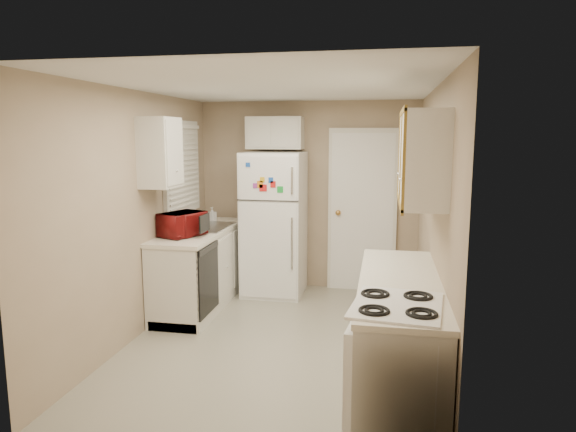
# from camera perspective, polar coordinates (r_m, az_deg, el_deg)

# --- Properties ---
(floor) EXTENTS (3.80, 3.80, 0.00)m
(floor) POSITION_cam_1_polar(r_m,az_deg,el_deg) (5.11, -1.07, -13.72)
(floor) COLOR #B2AD9C
(floor) RESTS_ON ground
(ceiling) EXTENTS (3.80, 3.80, 0.00)m
(ceiling) POSITION_cam_1_polar(r_m,az_deg,el_deg) (4.74, -1.15, 14.15)
(ceiling) COLOR white
(ceiling) RESTS_ON floor
(wall_left) EXTENTS (3.80, 3.80, 0.00)m
(wall_left) POSITION_cam_1_polar(r_m,az_deg,el_deg) (5.24, -16.26, 0.14)
(wall_left) COLOR tan
(wall_left) RESTS_ON floor
(wall_right) EXTENTS (3.80, 3.80, 0.00)m
(wall_right) POSITION_cam_1_polar(r_m,az_deg,el_deg) (4.70, 15.84, -0.82)
(wall_right) COLOR tan
(wall_right) RESTS_ON floor
(wall_back) EXTENTS (2.80, 2.80, 0.00)m
(wall_back) POSITION_cam_1_polar(r_m,az_deg,el_deg) (6.63, 2.24, 2.28)
(wall_back) COLOR tan
(wall_back) RESTS_ON floor
(wall_front) EXTENTS (2.80, 2.80, 0.00)m
(wall_front) POSITION_cam_1_polar(r_m,az_deg,el_deg) (2.98, -8.60, -6.12)
(wall_front) COLOR tan
(wall_front) RESTS_ON floor
(left_counter) EXTENTS (0.60, 1.80, 0.90)m
(left_counter) POSITION_cam_1_polar(r_m,az_deg,el_deg) (6.08, -9.57, -5.65)
(left_counter) COLOR silver
(left_counter) RESTS_ON floor
(dishwasher) EXTENTS (0.03, 0.58, 0.72)m
(dishwasher) POSITION_cam_1_polar(r_m,az_deg,el_deg) (5.43, -8.89, -6.97)
(dishwasher) COLOR black
(dishwasher) RESTS_ON floor
(sink) EXTENTS (0.54, 0.74, 0.16)m
(sink) POSITION_cam_1_polar(r_m,az_deg,el_deg) (6.13, -9.19, -1.59)
(sink) COLOR gray
(sink) RESTS_ON left_counter
(microwave) EXTENTS (0.53, 0.41, 0.31)m
(microwave) POSITION_cam_1_polar(r_m,az_deg,el_deg) (5.60, -11.66, -0.69)
(microwave) COLOR maroon
(microwave) RESTS_ON left_counter
(soap_bottle) EXTENTS (0.10, 0.10, 0.18)m
(soap_bottle) POSITION_cam_1_polar(r_m,az_deg,el_deg) (6.50, -8.43, 0.27)
(soap_bottle) COLOR silver
(soap_bottle) RESTS_ON left_counter
(window_blinds) EXTENTS (0.10, 0.98, 1.08)m
(window_blinds) POSITION_cam_1_polar(r_m,az_deg,el_deg) (6.14, -11.66, 5.31)
(window_blinds) COLOR silver
(window_blinds) RESTS_ON wall_left
(upper_cabinet_left) EXTENTS (0.30, 0.45, 0.70)m
(upper_cabinet_left) POSITION_cam_1_polar(r_m,az_deg,el_deg) (5.32, -14.02, 6.85)
(upper_cabinet_left) COLOR silver
(upper_cabinet_left) RESTS_ON wall_left
(refrigerator) EXTENTS (0.73, 0.71, 1.77)m
(refrigerator) POSITION_cam_1_polar(r_m,az_deg,el_deg) (6.37, -1.53, -0.87)
(refrigerator) COLOR white
(refrigerator) RESTS_ON floor
(cabinet_over_fridge) EXTENTS (0.70, 0.30, 0.40)m
(cabinet_over_fridge) POSITION_cam_1_polar(r_m,az_deg,el_deg) (6.51, -1.44, 9.21)
(cabinet_over_fridge) COLOR silver
(cabinet_over_fridge) RESTS_ON wall_back
(interior_door) EXTENTS (0.86, 0.06, 2.08)m
(interior_door) POSITION_cam_1_polar(r_m,az_deg,el_deg) (6.55, 8.24, 0.52)
(interior_door) COLOR white
(interior_door) RESTS_ON floor
(right_counter) EXTENTS (0.60, 2.00, 0.90)m
(right_counter) POSITION_cam_1_polar(r_m,az_deg,el_deg) (4.11, 12.11, -12.96)
(right_counter) COLOR silver
(right_counter) RESTS_ON floor
(stove) EXTENTS (0.63, 0.74, 0.82)m
(stove) POSITION_cam_1_polar(r_m,az_deg,el_deg) (3.56, 11.75, -17.29)
(stove) COLOR white
(stove) RESTS_ON floor
(upper_cabinet_right) EXTENTS (0.30, 1.20, 0.70)m
(upper_cabinet_right) POSITION_cam_1_polar(r_m,az_deg,el_deg) (4.13, 14.72, 6.29)
(upper_cabinet_right) COLOR silver
(upper_cabinet_right) RESTS_ON wall_right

